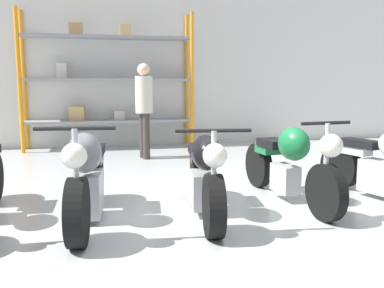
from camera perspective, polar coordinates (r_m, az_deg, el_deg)
name	(u,v)px	position (r m, az deg, el deg)	size (l,w,h in m)	color
ground_plane	(200,211)	(4.81, 1.03, -8.96)	(30.00, 30.00, 0.00)	#B2B7B7
back_wall	(146,65)	(9.77, -6.20, 10.44)	(30.00, 0.08, 3.60)	silver
shelving_rack	(105,79)	(9.35, -11.49, 8.43)	(3.58, 0.63, 2.89)	orange
motorcycle_grey	(87,179)	(4.50, -13.84, -4.56)	(0.69, 2.03, 1.05)	black
motorcycle_black	(205,175)	(4.56, 1.75, -4.14)	(0.69, 1.95, 1.01)	black
motorcycle_green	(290,162)	(5.18, 12.92, -2.37)	(0.57, 2.14, 1.03)	black
person_browsing	(144,103)	(7.98, -6.41, 5.49)	(0.39, 0.39, 1.76)	#38332D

